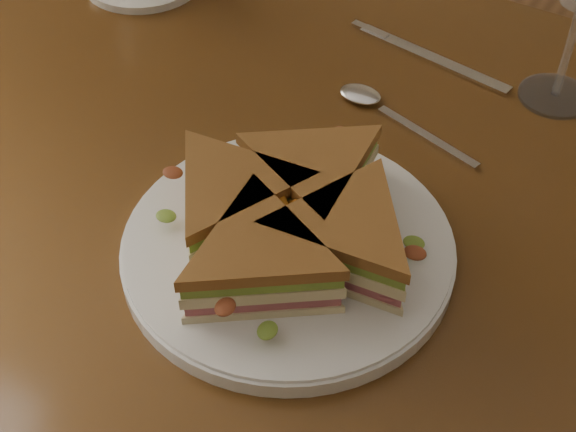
{
  "coord_description": "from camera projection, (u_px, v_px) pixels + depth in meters",
  "views": [
    {
      "loc": [
        0.3,
        -0.53,
        1.29
      ],
      "look_at": [
        0.05,
        -0.12,
        0.8
      ],
      "focal_mm": 50.0,
      "sensor_mm": 36.0,
      "label": 1
    }
  ],
  "objects": [
    {
      "name": "table",
      "position": [
        306.0,
        228.0,
        0.88
      ],
      "size": [
        1.2,
        0.8,
        0.75
      ],
      "color": "#3B210D",
      "rests_on": "ground"
    },
    {
      "name": "plate",
      "position": [
        288.0,
        249.0,
        0.72
      ],
      "size": [
        0.3,
        0.3,
        0.02
      ],
      "primitive_type": "cylinder",
      "color": "white",
      "rests_on": "table"
    },
    {
      "name": "sandwich_wedges",
      "position": [
        288.0,
        220.0,
        0.69
      ],
      "size": [
        0.28,
        0.28,
        0.06
      ],
      "color": "beige",
      "rests_on": "plate"
    },
    {
      "name": "crisps_mound",
      "position": [
        288.0,
        223.0,
        0.7
      ],
      "size": [
        0.09,
        0.09,
        0.05
      ],
      "primitive_type": null,
      "color": "orange",
      "rests_on": "plate"
    },
    {
      "name": "spoon",
      "position": [
        376.0,
        105.0,
        0.87
      ],
      "size": [
        0.18,
        0.06,
        0.01
      ],
      "rotation": [
        0.0,
        0.0,
        -0.27
      ],
      "color": "silver",
      "rests_on": "table"
    },
    {
      "name": "knife",
      "position": [
        422.0,
        54.0,
        0.94
      ],
      "size": [
        0.21,
        0.05,
        0.0
      ],
      "rotation": [
        0.0,
        0.0,
        -0.15
      ],
      "color": "silver",
      "rests_on": "table"
    }
  ]
}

